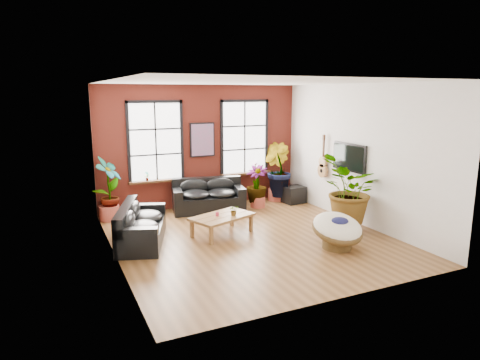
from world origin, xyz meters
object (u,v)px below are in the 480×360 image
object	(u,v)px
sofa_back	(208,196)
coffee_table	(222,218)
sofa_left	(139,226)
papasan_chair	(337,229)

from	to	relation	value
sofa_back	coffee_table	distance (m)	2.15
sofa_back	sofa_left	xyz separation A→B (m)	(-2.31, -1.82, -0.03)
coffee_table	papasan_chair	size ratio (longest dim) A/B	1.41
coffee_table	sofa_left	bearing A→B (deg)	150.54
sofa_back	papasan_chair	bearing A→B (deg)	-57.92
coffee_table	papasan_chair	world-z (taller)	papasan_chair
sofa_back	papasan_chair	distance (m)	4.21
sofa_left	papasan_chair	size ratio (longest dim) A/B	1.97
sofa_left	coffee_table	xyz separation A→B (m)	(1.87, -0.28, 0.03)
sofa_back	coffee_table	world-z (taller)	sofa_back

